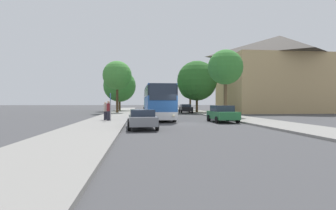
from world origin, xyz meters
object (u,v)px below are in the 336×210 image
parked_car_right_far (186,108)px  bus_stop_sign (110,104)px  pedestrian_waiting_far (109,110)px  tree_right_near (190,88)px  parked_car_right_near (222,114)px  bus_front (158,102)px  tree_left_far (120,86)px  tree_right_far (197,81)px  pedestrian_waiting_near (105,111)px  parked_car_left_curb (142,118)px  tree_left_near (117,75)px  tree_right_mid (225,67)px  bus_middle (153,103)px

parked_car_right_far → bus_stop_sign: 22.93m
bus_stop_sign → pedestrian_waiting_far: size_ratio=1.38×
bus_stop_sign → tree_right_near: bearing=66.9°
parked_car_right_near → bus_front: bearing=-38.7°
tree_left_far → tree_right_far: 17.02m
parked_car_right_far → pedestrian_waiting_near: (-11.09, -18.87, 0.22)m
bus_front → parked_car_left_curb: 9.62m
pedestrian_waiting_near → tree_left_near: tree_left_near is taller
pedestrian_waiting_near → pedestrian_waiting_far: bearing=22.9°
pedestrian_waiting_near → tree_right_near: 33.55m
parked_car_left_curb → tree_left_near: (-3.73, 25.16, 5.48)m
tree_right_mid → pedestrian_waiting_near: bearing=-160.6°
tree_left_far → tree_right_near: size_ratio=1.18×
parked_car_right_far → bus_stop_sign: bus_stop_sign is taller
bus_middle → pedestrian_waiting_near: 18.46m
parked_car_right_far → tree_left_near: 12.69m
bus_middle → tree_right_near: tree_right_near is taller
bus_middle → tree_right_far: bearing=4.6°
bus_stop_sign → parked_car_right_far: bearing=62.8°
tree_right_far → bus_front: bearing=-115.8°
bus_stop_sign → tree_left_far: tree_left_far is taller
bus_front → parked_car_right_near: (5.58, -4.31, -1.06)m
pedestrian_waiting_far → parked_car_right_far: bearing=-18.1°
bus_front → bus_stop_sign: bus_front is taller
bus_front → bus_stop_sign: bearing=-140.7°
pedestrian_waiting_near → tree_right_mid: (13.30, 4.68, 4.93)m
parked_car_right_far → pedestrian_waiting_far: size_ratio=2.43×
bus_front → bus_middle: bus_front is taller
tree_left_near → parked_car_right_far: bearing=4.1°
pedestrian_waiting_near → tree_left_near: (-0.36, 18.05, 5.18)m
bus_front → tree_right_far: bearing=63.7°
bus_front → parked_car_right_far: 17.66m
tree_right_mid → tree_right_far: size_ratio=0.91×
tree_right_near → tree_right_far: bearing=-95.8°
parked_car_left_curb → tree_right_far: (9.57, 25.45, 4.75)m
tree_right_far → tree_left_far: bearing=143.4°
parked_car_right_near → bus_stop_sign: 10.18m
tree_right_mid → tree_right_near: bearing=88.1°
bus_middle → tree_left_near: bearing=175.1°
bus_middle → parked_car_left_curb: bearing=-95.5°
tree_right_far → parked_car_right_near: bearing=-96.1°
pedestrian_waiting_far → tree_left_near: bearing=12.9°
pedestrian_waiting_near → tree_left_far: tree_left_far is taller
parked_car_right_far → tree_right_mid: bearing=100.2°
bus_stop_sign → pedestrian_waiting_near: size_ratio=1.47×
bus_stop_sign → tree_left_near: 20.10m
parked_car_right_near → pedestrian_waiting_far: (-10.37, 1.34, 0.28)m
parked_car_left_curb → tree_left_far: size_ratio=0.56×
bus_front → pedestrian_waiting_far: (-4.79, -2.97, -0.78)m
bus_middle → tree_right_mid: tree_right_mid is taller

